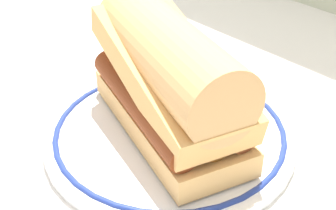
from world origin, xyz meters
name	(u,v)px	position (x,y,z in m)	size (l,w,h in m)	color
ground_plane	(186,151)	(0.00, 0.00, 0.00)	(1.50, 1.50, 0.00)	silver
plate	(168,135)	(-0.02, 0.00, 0.01)	(0.26, 0.26, 0.01)	white
sausage_sandwich	(168,79)	(-0.02, 0.00, 0.07)	(0.22, 0.14, 0.12)	#E1AB66
butter_knife	(132,45)	(-0.21, 0.11, 0.00)	(0.15, 0.03, 0.01)	silver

